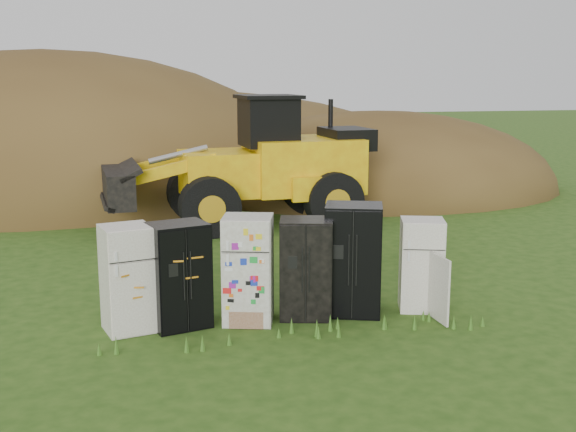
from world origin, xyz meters
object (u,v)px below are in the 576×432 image
fridge_black_right (353,259)px  fridge_open_door (421,265)px  wheel_loader (237,161)px  fridge_black_side (179,275)px  fridge_sticker (248,270)px  fridge_dark_mid (306,268)px  fridge_leftmost (128,278)px

fridge_black_right → fridge_open_door: size_ratio=1.19×
fridge_open_door → wheel_loader: bearing=122.2°
fridge_black_side → fridge_sticker: bearing=-17.4°
fridge_black_side → fridge_open_door: size_ratio=1.08×
fridge_dark_mid → fridge_open_door: bearing=12.7°
fridge_black_side → fridge_dark_mid: 2.05m
fridge_black_side → fridge_dark_mid: (2.05, 0.00, -0.02)m
fridge_black_side → fridge_sticker: fridge_sticker is taller
fridge_black_side → wheel_loader: size_ratio=0.24×
fridge_leftmost → fridge_black_side: size_ratio=1.00×
fridge_black_right → fridge_black_side: bearing=-160.6°
fridge_leftmost → fridge_black_side: (0.78, -0.00, 0.00)m
fridge_sticker → fridge_black_side: bearing=-165.8°
fridge_black_right → fridge_open_door: (1.19, -0.07, -0.14)m
fridge_sticker → fridge_leftmost: bearing=-165.3°
fridge_dark_mid → fridge_black_right: bearing=15.1°
fridge_black_side → fridge_black_right: (2.87, 0.02, 0.09)m
fridge_black_right → wheel_loader: 7.50m
fridge_leftmost → fridge_dark_mid: fridge_leftmost is taller
fridge_sticker → fridge_dark_mid: 0.96m
fridge_dark_mid → fridge_black_right: 0.82m
fridge_dark_mid → wheel_loader: (0.04, 7.44, 0.88)m
fridge_dark_mid → fridge_open_door: 2.00m
fridge_leftmost → fridge_sticker: (1.88, -0.03, 0.03)m
fridge_sticker → fridge_open_door: size_ratio=1.12×
fridge_open_door → fridge_sticker: bearing=-162.8°
fridge_dark_mid → fridge_black_right: (0.81, 0.01, 0.10)m
fridge_black_side → wheel_loader: 7.78m
fridge_open_door → wheel_loader: 7.79m
fridge_leftmost → wheel_loader: bearing=54.7°
fridge_black_right → fridge_sticker: bearing=-159.4°
fridge_black_side → wheel_loader: (2.09, 7.44, 0.86)m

